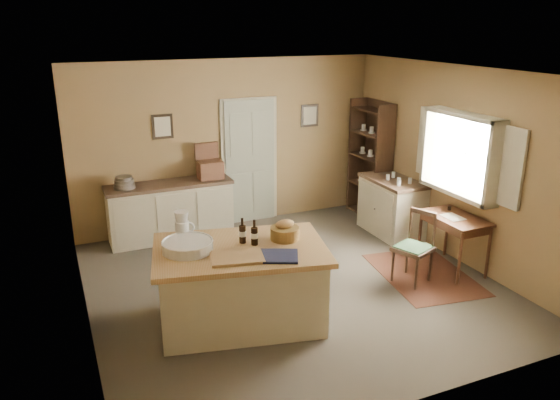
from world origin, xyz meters
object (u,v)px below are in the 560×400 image
Objects in this scene: right_cabinet at (392,206)px; sideboard at (171,209)px; desk_chair at (413,249)px; writing_desk at (455,223)px; work_island at (240,283)px; shelving_unit at (372,160)px.

sideboard is at bearing 160.05° from right_cabinet.
writing_desk is at bearing -15.42° from desk_chair.
work_island is 4.11m from shelving_unit.
right_cabinet is at bearing 42.17° from desk_chair.
desk_chair is 1.71m from right_cabinet.
writing_desk is 1.47m from right_cabinet.
writing_desk is 0.45× the size of shelving_unit.
right_cabinet is 1.03m from shelving_unit.
sideboard reaches higher than desk_chair.
sideboard is 2.12× the size of writing_desk.
sideboard is 3.47m from right_cabinet.
right_cabinet is 0.56× the size of shelving_unit.
writing_desk is at bearing -89.99° from right_cabinet.
work_island is 3.12m from writing_desk.
shelving_unit is at bearing 49.37° from work_island.
desk_chair is at bearing -172.97° from writing_desk.
work_island is 1.87× the size of right_cabinet.
shelving_unit is at bearing 47.37° from desk_chair.
sideboard is 3.72m from desk_chair.
shelving_unit is (0.88, 2.41, 0.54)m from desk_chair.
desk_chair is at bearing -47.15° from sideboard.
sideboard is 0.96× the size of shelving_unit.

